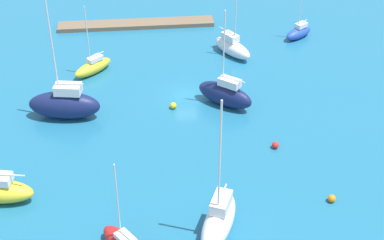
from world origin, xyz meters
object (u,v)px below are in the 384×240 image
Objects in this scene: pier_dock at (136,24)px; sailboat_white_east_end at (232,47)px; sailboat_blue_by_breakwater at (299,32)px; sailboat_navy_far_north at (65,104)px; sailboat_white_outer_mooring at (219,220)px; mooring_buoy_orange at (332,198)px; sailboat_yellow_along_channel at (93,67)px; sailboat_navy_near_pier at (225,94)px; mooring_buoy_yellow at (173,106)px; mooring_buoy_red at (275,145)px.

pier_dock is 15.83m from sailboat_white_east_end.
sailboat_navy_far_north is at bearing -6.41° from sailboat_blue_by_breakwater.
mooring_buoy_orange is (-10.65, -2.80, -1.04)m from sailboat_white_outer_mooring.
sailboat_yellow_along_channel is at bearing -134.34° from sailboat_white_outer_mooring.
sailboat_white_outer_mooring reaches higher than mooring_buoy_orange.
mooring_buoy_yellow is at bearing 40.26° from sailboat_navy_near_pier.
pier_dock is at bearing -66.61° from mooring_buoy_orange.
sailboat_navy_far_north reaches higher than pier_dock.
sailboat_navy_near_pier is at bearing -166.44° from sailboat_white_outer_mooring.
pier_dock is 24.12m from sailboat_navy_far_north.
sailboat_white_east_end is (-6.10, -31.65, -0.27)m from sailboat_white_outer_mooring.
sailboat_white_outer_mooring is at bearing 14.74° from mooring_buoy_orange.
sailboat_yellow_along_channel is 25.71m from mooring_buoy_red.
mooring_buoy_yellow is at bearing 93.03° from sailboat_yellow_along_channel.
sailboat_white_outer_mooring is at bearing 119.16° from sailboat_navy_near_pier.
sailboat_navy_far_north is 1.62× the size of sailboat_yellow_along_channel.
mooring_buoy_orange is at bearing 45.47° from sailboat_blue_by_breakwater.
sailboat_white_east_end is at bearing 147.11° from sailboat_yellow_along_channel.
mooring_buoy_yellow is at bearing -149.50° from sailboat_white_outer_mooring.
mooring_buoy_yellow is (8.54, 12.08, -0.76)m from sailboat_white_east_end.
sailboat_blue_by_breakwater is 20.29m from sailboat_navy_near_pier.
sailboat_yellow_along_channel reaches higher than mooring_buoy_yellow.
pier_dock is 23.96m from sailboat_navy_near_pier.
sailboat_navy_far_north reaches higher than mooring_buoy_orange.
sailboat_navy_far_north reaches higher than sailboat_white_east_end.
mooring_buoy_orange is at bearing -23.54° from sailboat_white_east_end.
mooring_buoy_yellow reaches higher than mooring_buoy_orange.
pier_dock is 1.53× the size of sailboat_navy_far_north.
sailboat_white_outer_mooring is 1.18× the size of sailboat_navy_near_pier.
sailboat_white_east_end reaches higher than sailboat_yellow_along_channel.
pier_dock is at bearing -80.47° from mooring_buoy_yellow.
mooring_buoy_orange is (-24.87, 16.16, -1.37)m from sailboat_navy_far_north.
mooring_buoy_red is (-13.48, 30.45, 0.07)m from pier_dock.
sailboat_navy_far_north reaches higher than mooring_buoy_yellow.
mooring_buoy_red is at bearing -68.44° from mooring_buoy_orange.
sailboat_white_east_end is at bearing -63.66° from sailboat_navy_near_pier.
sailboat_blue_by_breakwater is at bearing -138.79° from mooring_buoy_yellow.
mooring_buoy_orange is at bearing 128.14° from sailboat_white_outer_mooring.
sailboat_white_east_end is at bearing -138.78° from sailboat_navy_far_north.
pier_dock is at bearing -50.55° from sailboat_blue_by_breakwater.
mooring_buoy_red is (-19.01, 17.30, -0.55)m from sailboat_yellow_along_channel.
sailboat_blue_by_breakwater is at bearing -109.36° from mooring_buoy_red.
sailboat_yellow_along_channel is at bearing -95.69° from sailboat_navy_far_north.
sailboat_white_outer_mooring is 18.83× the size of mooring_buoy_red.
mooring_buoy_red is at bearing -29.05° from sailboat_white_east_end.
sailboat_white_outer_mooring is 32.24m from sailboat_white_east_end.
sailboat_blue_by_breakwater is 11.50× the size of mooring_buoy_orange.
sailboat_white_east_end is at bearing 140.78° from pier_dock.
pier_dock is 2.65× the size of sailboat_blue_by_breakwater.
sailboat_navy_near_pier reaches higher than sailboat_blue_by_breakwater.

